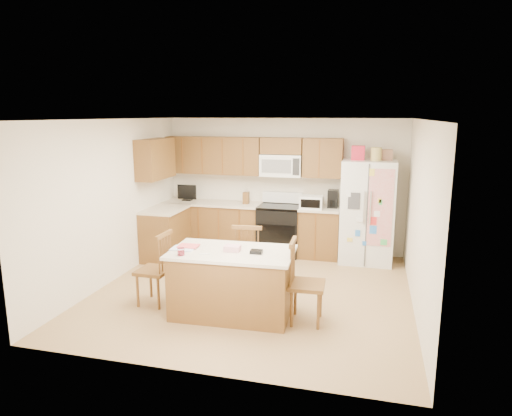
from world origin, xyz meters
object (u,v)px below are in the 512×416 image
(island, at_px, (232,282))
(refrigerator, at_px, (367,210))
(stove, at_px, (280,229))
(windsor_chair_back, at_px, (249,260))
(windsor_chair_left, at_px, (155,270))
(windsor_chair_right, at_px, (305,284))

(island, bearing_deg, refrigerator, 58.74)
(stove, relative_size, windsor_chair_back, 1.08)
(island, relative_size, windsor_chair_back, 1.54)
(refrigerator, xyz_separation_m, windsor_chair_left, (-2.75, -2.63, -0.44))
(windsor_chair_back, bearing_deg, windsor_chair_left, -147.63)
(island, bearing_deg, windsor_chair_back, 89.19)
(windsor_chair_right, bearing_deg, windsor_chair_left, 178.51)
(stove, height_order, island, stove)
(windsor_chair_back, bearing_deg, island, -90.81)
(stove, distance_m, windsor_chair_back, 1.97)
(stove, xyz_separation_m, island, (-0.06, -2.76, -0.04))
(stove, relative_size, island, 0.70)
(windsor_chair_left, bearing_deg, stove, 66.28)
(windsor_chair_left, relative_size, windsor_chair_back, 0.98)
(island, relative_size, windsor_chair_left, 1.58)
(windsor_chair_left, xyz_separation_m, windsor_chair_right, (2.06, -0.05, 0.02))
(stove, height_order, windsor_chair_left, stove)
(refrigerator, distance_m, windsor_chair_left, 3.83)
(windsor_chair_left, bearing_deg, island, -3.39)
(windsor_chair_right, bearing_deg, refrigerator, 75.49)
(island, relative_size, windsor_chair_right, 1.52)
(stove, bearing_deg, windsor_chair_right, -72.26)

